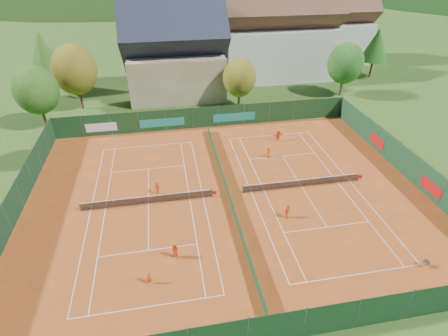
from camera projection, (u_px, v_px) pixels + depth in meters
ground at (227, 195)px, 35.82m from camera, size 600.00×600.00×0.00m
clay_pad at (227, 195)px, 35.81m from camera, size 40.00×32.00×0.01m
court_markings_left at (148, 203)px, 34.60m from camera, size 11.03×23.83×0.00m
court_markings_right at (301, 186)px, 37.01m from camera, size 11.03×23.83×0.00m
tennis_net_left at (149, 199)px, 34.35m from camera, size 13.30×0.10×1.02m
tennis_net_right at (303, 182)px, 36.77m from camera, size 13.30×0.10×1.02m
court_divider at (228, 191)px, 35.54m from camera, size 0.03×28.80×1.00m
fence_north at (203, 118)px, 48.17m from camera, size 40.00×0.10×3.00m
fence_south at (276, 328)px, 21.77m from camera, size 40.00×0.04×3.00m
fence_west at (14, 205)px, 31.98m from camera, size 0.04×32.00×3.00m
fence_east at (407, 164)px, 38.07m from camera, size 0.09×32.00×3.00m
chalet at (175, 54)px, 56.56m from camera, size 16.20×12.00×16.00m
hotel_block_a at (276, 36)px, 63.98m from camera, size 21.60×11.00×17.25m
hotel_block_b at (329, 29)px, 73.12m from camera, size 17.28×10.00×15.50m
tree_west_front at (36, 90)px, 46.09m from camera, size 5.72×5.72×8.69m
tree_west_mid at (74, 70)px, 51.29m from camera, size 6.44×6.44×9.78m
tree_west_back at (43, 53)px, 56.63m from camera, size 5.60×5.60×10.00m
tree_center at (239, 78)px, 52.34m from camera, size 5.01×5.01×7.60m
tree_east_front at (346, 63)px, 56.35m from camera, size 5.72×5.72×8.69m
tree_east_mid at (376, 44)px, 64.11m from camera, size 5.04×5.04×9.00m
tree_east_back at (318, 33)px, 69.14m from camera, size 7.15×7.15×10.86m
mountain_backdrop at (205, 43)px, 254.59m from camera, size 820.00×530.00×242.00m
ball_hopper at (426, 262)px, 27.52m from camera, size 0.34×0.34×0.80m
loose_ball_0 at (126, 235)px, 30.79m from camera, size 0.07×0.07×0.07m
loose_ball_1 at (293, 260)px, 28.38m from camera, size 0.07×0.07×0.07m
loose_ball_2 at (245, 180)px, 37.92m from camera, size 0.07×0.07×0.07m
loose_ball_3 at (164, 151)px, 43.30m from camera, size 0.07×0.07×0.07m
player_left_near at (149, 278)px, 26.13m from camera, size 0.49×0.38×1.20m
player_left_mid at (175, 252)px, 28.15m from camera, size 0.96×0.93×1.55m
player_left_far at (157, 187)px, 35.61m from camera, size 1.10×0.83×1.51m
player_right_near at (287, 211)px, 32.42m from camera, size 0.94×0.84×1.53m
player_right_far_a at (268, 152)px, 41.77m from camera, size 0.73×0.54×1.36m
player_right_far_b at (278, 136)px, 45.20m from camera, size 1.42×0.53×1.50m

